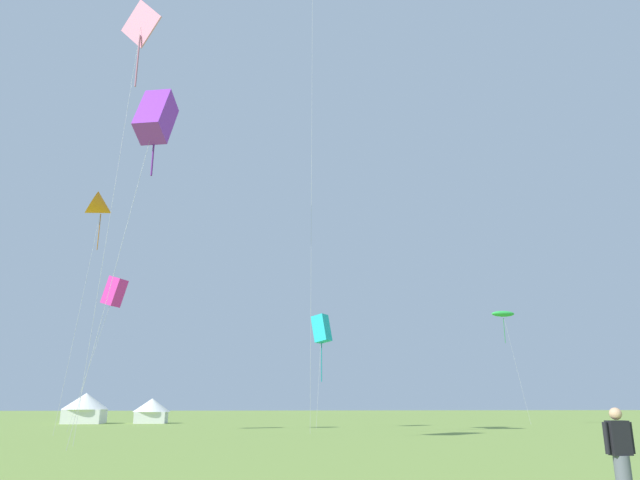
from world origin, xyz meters
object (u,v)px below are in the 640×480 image
object	(u,v)px
kite_cyan_box	(322,329)
kite_green_parafoil	(503,314)
kite_pink_diamond	(141,28)
person_spectator	(621,459)
festival_tent_center	(85,407)
festival_tent_right	(152,410)
kite_magenta_box	(115,292)
kite_purple_box	(156,117)
kite_orange_delta	(101,208)

from	to	relation	value
kite_cyan_box	kite_green_parafoil	bearing A→B (deg)	17.51
kite_pink_diamond	person_spectator	bearing A→B (deg)	-57.54
festival_tent_center	festival_tent_right	world-z (taller)	festival_tent_center
person_spectator	festival_tent_right	bearing A→B (deg)	106.33
kite_magenta_box	festival_tent_right	world-z (taller)	kite_magenta_box
kite_cyan_box	kite_purple_box	size ratio (longest dim) A/B	0.52
kite_pink_diamond	person_spectator	xyz separation A→B (m)	(13.43, -21.12, -22.59)
person_spectator	kite_green_parafoil	bearing A→B (deg)	67.20
festival_tent_center	kite_magenta_box	bearing A→B (deg)	-73.28
kite_orange_delta	kite_pink_diamond	distance (m)	13.20
kite_cyan_box	kite_orange_delta	world-z (taller)	kite_orange_delta
kite_orange_delta	kite_purple_box	bearing A→B (deg)	-67.47
kite_orange_delta	kite_pink_diamond	size ratio (longest dim) A/B	0.65
kite_green_parafoil	kite_pink_diamond	size ratio (longest dim) A/B	0.42
kite_pink_diamond	festival_tent_right	bearing A→B (deg)	93.61
kite_green_parafoil	festival_tent_center	bearing A→B (deg)	168.30
kite_green_parafoil	person_spectator	size ratio (longest dim) A/B	6.21
kite_purple_box	festival_tent_center	xyz separation A→B (m)	(-10.28, 34.84, -14.37)
kite_magenta_box	kite_pink_diamond	world-z (taller)	kite_pink_diamond
kite_cyan_box	kite_orange_delta	xyz separation A→B (m)	(-16.77, -7.49, 7.36)
kite_cyan_box	festival_tent_right	size ratio (longest dim) A/B	2.46
kite_green_parafoil	kite_cyan_box	bearing A→B (deg)	-162.49
kite_orange_delta	person_spectator	distance (m)	38.02
kite_magenta_box	kite_orange_delta	distance (m)	6.19
kite_pink_diamond	kite_purple_box	xyz separation A→B (m)	(1.87, -3.32, -7.46)
kite_green_parafoil	person_spectator	distance (m)	48.95
kite_orange_delta	person_spectator	bearing A→B (deg)	-61.18
kite_pink_diamond	kite_purple_box	distance (m)	8.38
kite_magenta_box	kite_cyan_box	world-z (taller)	kite_magenta_box
kite_purple_box	festival_tent_right	xyz separation A→B (m)	(-3.86, 34.84, -14.65)
kite_cyan_box	kite_pink_diamond	world-z (taller)	kite_pink_diamond
person_spectator	festival_tent_center	xyz separation A→B (m)	(-21.84, 52.64, 0.77)
kite_orange_delta	kite_green_parafoil	xyz separation A→B (m)	(35.57, 13.42, -4.88)
kite_magenta_box	festival_tent_right	size ratio (longest dim) A/B	2.93
kite_pink_diamond	kite_purple_box	world-z (taller)	kite_pink_diamond
kite_magenta_box	kite_cyan_box	bearing A→B (deg)	17.00
kite_green_parafoil	kite_purple_box	world-z (taller)	kite_purple_box
kite_cyan_box	kite_magenta_box	bearing A→B (deg)	-163.00
kite_green_parafoil	festival_tent_center	world-z (taller)	kite_green_parafoil
festival_tent_center	kite_cyan_box	bearing A→B (deg)	-33.48
kite_magenta_box	person_spectator	size ratio (longest dim) A/B	6.27
person_spectator	kite_magenta_box	bearing A→B (deg)	115.66
kite_pink_diamond	kite_purple_box	bearing A→B (deg)	-60.56
kite_magenta_box	festival_tent_center	world-z (taller)	kite_magenta_box
kite_pink_diamond	kite_cyan_box	bearing A→B (deg)	52.44
festival_tent_center	kite_pink_diamond	bearing A→B (deg)	-75.07
kite_orange_delta	kite_green_parafoil	size ratio (longest dim) A/B	1.53
kite_magenta_box	kite_green_parafoil	bearing A→B (deg)	17.28
kite_purple_box	kite_pink_diamond	bearing A→B (deg)	119.44
kite_cyan_box	person_spectator	distance (m)	38.97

